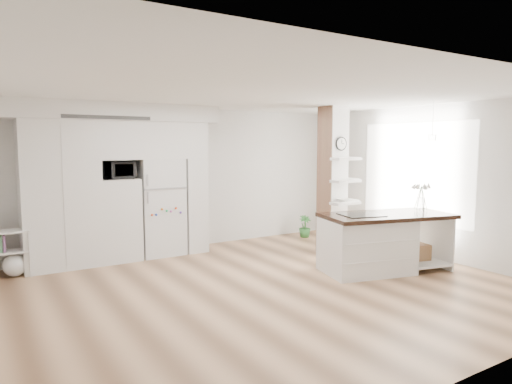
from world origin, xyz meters
The scene contains 14 objects.
floor centered at (0.00, 0.00, 0.00)m, with size 7.00×6.00×0.01m, color tan.
room centered at (0.00, 0.00, 1.86)m, with size 7.04×6.04×2.72m.
cabinet_wall centered at (-1.45, 2.67, 1.51)m, with size 4.00×0.71×2.70m.
refrigerator centered at (-0.53, 2.68, 0.88)m, with size 0.78×0.69×1.75m.
column centered at (2.38, 1.13, 1.35)m, with size 0.69×0.90×2.70m.
window centered at (3.48, 0.30, 1.50)m, with size 2.40×2.40×0.00m, color white.
pendant_light centered at (1.70, 0.15, 2.12)m, with size 0.12×0.12×0.10m, color white.
kitchen_island centered at (1.92, -0.20, 0.48)m, with size 2.21×1.43×1.49m.
bookshelf centered at (-2.97, 2.50, 0.31)m, with size 0.61×0.36×0.72m.
floor_plant_a centered at (1.76, 0.30, 0.26)m, with size 0.28×0.23×0.52m, color #2F7631.
floor_plant_b centered at (2.67, 2.50, 0.24)m, with size 0.26×0.26×0.47m, color #2F7631.
microwave centered at (-1.27, 2.62, 1.57)m, with size 0.54×0.37×0.30m, color #2D2D2D.
shelf_plant centered at (2.63, 1.30, 1.52)m, with size 0.27×0.23×0.30m, color #2F7631.
decor_bowl centered at (2.30, 0.90, 1.00)m, with size 0.22×0.22×0.05m, color white.
Camera 1 is at (-3.39, -5.22, 2.01)m, focal length 32.00 mm.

